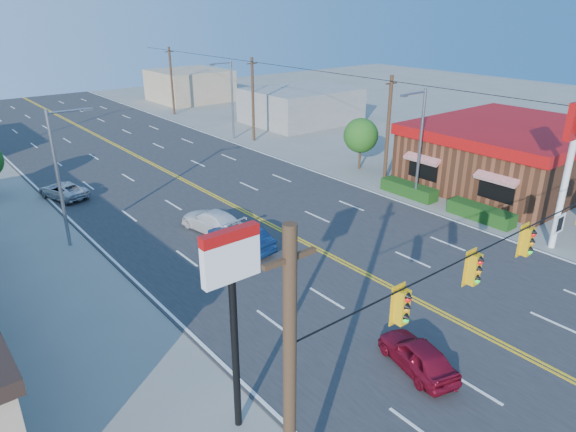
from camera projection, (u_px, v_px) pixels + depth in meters
ground at (518, 354)px, 20.90m from camera, size 160.00×160.00×0.00m
road at (243, 211)px, 35.32m from camera, size 20.00×120.00×0.06m
signal_span at (539, 247)px, 18.97m from camera, size 24.32×0.34×9.00m
kfc at (510, 154)px, 40.16m from camera, size 16.30×12.40×4.70m
kfc_pylon at (573, 147)px, 27.84m from camera, size 2.20×0.36×8.50m
pizza_hut_sign at (232, 291)px, 15.45m from camera, size 1.90×0.30×6.85m
streetlight_se at (419, 140)px, 35.52m from camera, size 2.55×0.25×8.00m
streetlight_ne at (231, 96)px, 52.84m from camera, size 2.55×0.25×8.00m
streetlight_sw at (61, 171)px, 28.81m from camera, size 2.55×0.25×8.00m
utility_pole_near at (388, 131)px, 39.34m from camera, size 0.28×0.28×8.40m
utility_pole_mid at (253, 100)px, 52.33m from camera, size 0.28×0.28×8.40m
utility_pole_far at (172, 81)px, 65.32m from camera, size 0.28×0.28×8.40m
tree_kfc_rear at (361, 136)px, 43.46m from camera, size 2.94×2.94×4.41m
bld_east_mid at (301, 105)px, 61.72m from camera, size 12.00×10.00×4.00m
bld_east_far at (190, 85)px, 75.79m from camera, size 10.00×10.00×4.40m
car_magenta at (418, 356)px, 19.76m from camera, size 2.36×3.96×1.26m
car_blue at (241, 239)px, 29.48m from camera, size 2.11×4.60×1.46m
car_white at (212, 222)px, 31.93m from camera, size 2.56×4.93×1.37m
car_silver at (63, 191)px, 37.49m from camera, size 3.01×4.59×1.17m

